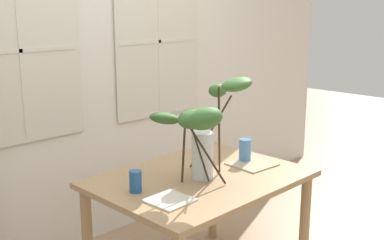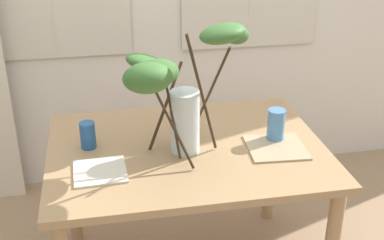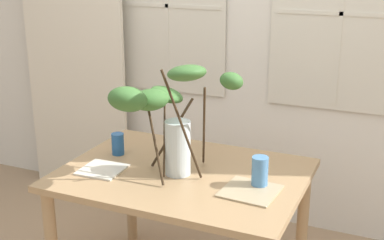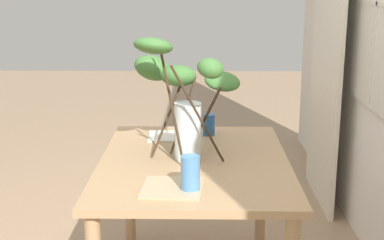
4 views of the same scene
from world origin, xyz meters
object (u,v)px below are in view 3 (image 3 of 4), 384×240
(vase_with_branches, at_px, (165,112))
(plate_square_left, at_px, (102,170))
(dining_table, at_px, (183,190))
(drinking_glass_blue_right, at_px, (260,172))
(plate_square_right, at_px, (250,191))
(drinking_glass_blue_left, at_px, (118,144))

(vase_with_branches, height_order, plate_square_left, vase_with_branches)
(dining_table, distance_m, plate_square_left, 0.42)
(dining_table, xyz_separation_m, drinking_glass_blue_right, (0.40, -0.01, 0.17))
(drinking_glass_blue_right, xyz_separation_m, plate_square_right, (-0.02, -0.08, -0.07))
(plate_square_left, bearing_deg, dining_table, 21.41)
(dining_table, xyz_separation_m, vase_with_branches, (-0.06, -0.07, 0.43))
(plate_square_left, relative_size, plate_square_right, 0.84)
(dining_table, distance_m, vase_with_branches, 0.44)
(plate_square_right, bearing_deg, plate_square_left, -175.23)
(drinking_glass_blue_right, bearing_deg, plate_square_left, -169.98)
(vase_with_branches, xyz_separation_m, drinking_glass_blue_left, (-0.37, 0.15, -0.27))
(vase_with_branches, height_order, plate_square_right, vase_with_branches)
(drinking_glass_blue_left, distance_m, drinking_glass_blue_right, 0.83)
(dining_table, height_order, plate_square_left, plate_square_left)
(vase_with_branches, bearing_deg, plate_square_left, -166.27)
(drinking_glass_blue_left, xyz_separation_m, drinking_glass_blue_right, (0.83, -0.09, 0.01))
(dining_table, relative_size, drinking_glass_blue_right, 8.13)
(drinking_glass_blue_left, height_order, drinking_glass_blue_right, drinking_glass_blue_right)
(dining_table, distance_m, drinking_glass_blue_left, 0.46)
(vase_with_branches, xyz_separation_m, drinking_glass_blue_right, (0.46, 0.06, -0.26))
(dining_table, distance_m, drinking_glass_blue_right, 0.44)
(plate_square_left, bearing_deg, vase_with_branches, 13.73)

